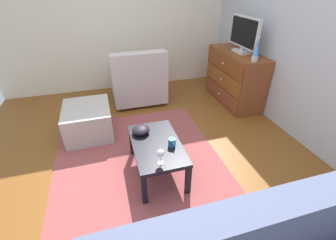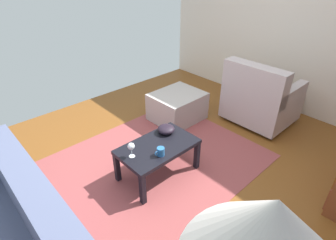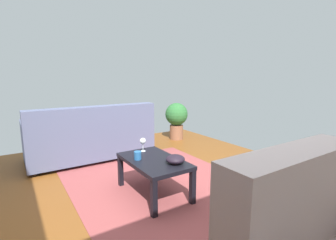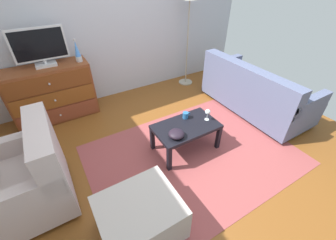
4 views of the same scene
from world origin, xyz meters
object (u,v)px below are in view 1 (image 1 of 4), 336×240
(mug, at_px, (172,142))
(ottoman, at_px, (88,120))
(lava_lamp, at_px, (256,51))
(armchair, at_px, (138,81))
(bowl_decorative, at_px, (141,130))
(wine_glass, at_px, (161,153))
(tv, at_px, (244,34))
(coffee_table, at_px, (157,147))
(dresser, at_px, (234,77))

(mug, relative_size, ottoman, 0.16)
(lava_lamp, relative_size, armchair, 0.36)
(bowl_decorative, height_order, ottoman, bowl_decorative)
(wine_glass, relative_size, mug, 1.38)
(lava_lamp, xyz_separation_m, wine_glass, (1.15, -1.66, -0.49))
(tv, distance_m, coffee_table, 2.28)
(mug, height_order, bowl_decorative, same)
(coffee_table, bearing_deg, armchair, 176.08)
(coffee_table, height_order, armchair, armchair)
(dresser, height_order, wine_glass, dresser)
(coffee_table, distance_m, bowl_decorative, 0.27)
(mug, height_order, armchair, armchair)
(dresser, xyz_separation_m, ottoman, (0.35, -2.38, -0.22))
(tv, height_order, ottoman, tv)
(wine_glass, height_order, armchair, armchair)
(mug, relative_size, bowl_decorative, 0.60)
(lava_lamp, distance_m, mug, 1.84)
(dresser, relative_size, ottoman, 1.69)
(dresser, relative_size, lava_lamp, 3.59)
(ottoman, bearing_deg, tv, 97.18)
(wine_glass, bearing_deg, mug, 141.20)
(bowl_decorative, distance_m, ottoman, 0.99)
(bowl_decorative, bearing_deg, ottoman, -142.11)
(tv, height_order, bowl_decorative, tv)
(bowl_decorative, bearing_deg, tv, 120.41)
(wine_glass, bearing_deg, lava_lamp, 124.60)
(dresser, bearing_deg, coffee_table, -51.41)
(ottoman, bearing_deg, armchair, 133.80)
(coffee_table, height_order, wine_glass, wine_glass)
(bowl_decorative, bearing_deg, lava_lamp, 109.49)
(dresser, height_order, tv, tv)
(lava_lamp, relative_size, coffee_table, 0.40)
(tv, xyz_separation_m, armchair, (-0.50, -1.57, -0.76))
(tv, height_order, lava_lamp, tv)
(lava_lamp, height_order, mug, lava_lamp)
(dresser, height_order, lava_lamp, lava_lamp)
(coffee_table, height_order, mug, mug)
(lava_lamp, relative_size, mug, 2.89)
(tv, height_order, coffee_table, tv)
(dresser, height_order, armchair, armchair)
(dresser, bearing_deg, mug, -47.14)
(lava_lamp, bearing_deg, coffee_table, -62.65)
(tv, bearing_deg, armchair, -107.50)
(armchair, bearing_deg, tv, 72.50)
(coffee_table, relative_size, bowl_decorative, 4.33)
(lava_lamp, relative_size, wine_glass, 2.10)
(dresser, xyz_separation_m, bowl_decorative, (1.11, -1.79, 0.00))
(dresser, height_order, ottoman, dresser)
(dresser, bearing_deg, armchair, -106.23)
(mug, bearing_deg, wine_glass, -38.80)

